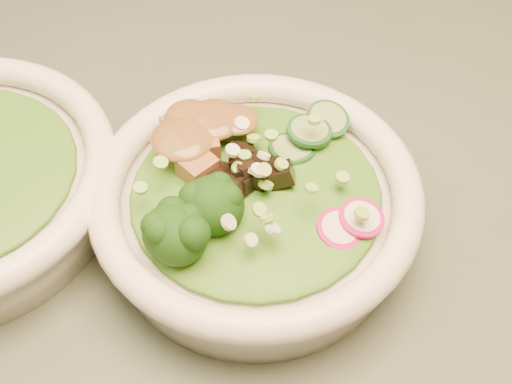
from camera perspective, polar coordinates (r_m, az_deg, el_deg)
dining_table at (r=0.67m, az=5.93°, el=-5.28°), size 1.20×0.80×0.75m
salad_bowl at (r=0.51m, az=0.00°, el=-1.28°), size 0.23×0.23×0.06m
lettuce_bed at (r=0.49m, az=0.00°, el=0.07°), size 0.18×0.18×0.02m
broccoli_florets at (r=0.46m, az=-4.20°, el=-3.01°), size 0.08×0.08×0.04m
radish_slices at (r=0.47m, az=5.53°, el=-3.06°), size 0.10×0.06×0.02m
cucumber_slices at (r=0.52m, az=4.18°, el=4.38°), size 0.07×0.07×0.03m
mushroom_heap at (r=0.49m, az=-0.94°, el=1.53°), size 0.07×0.07×0.03m
tofu_cubes at (r=0.51m, az=-4.56°, el=3.93°), size 0.09×0.07×0.03m
peanut_sauce at (r=0.51m, az=-4.64°, el=4.80°), size 0.06×0.05×0.01m
scallion_garnish at (r=0.48m, az=0.00°, el=1.58°), size 0.17×0.17×0.02m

